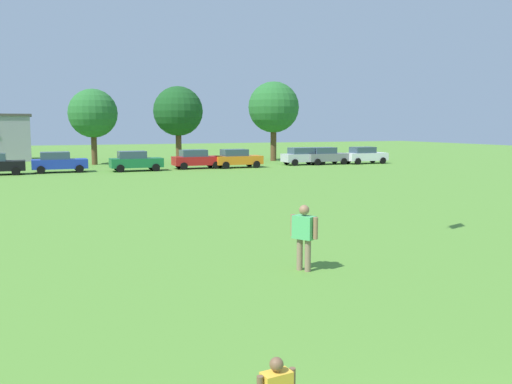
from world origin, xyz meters
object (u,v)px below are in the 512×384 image
at_px(tree_right, 178,111).
at_px(tree_far_right, 274,107).
at_px(tree_center, 93,114).
at_px(parked_car_silver_6, 304,156).
at_px(adult_bystander, 304,232).
at_px(parked_car_white_8, 365,155).
at_px(parked_car_orange_5, 237,158).
at_px(parked_car_red_4, 196,159).
at_px(parked_car_green_3, 135,161).
at_px(parked_car_gray_7, 325,156).
at_px(parked_car_blue_2, 59,162).

bearing_deg(tree_right, tree_far_right, -0.22).
bearing_deg(tree_center, parked_car_silver_6, -22.86).
bearing_deg(adult_bystander, parked_car_white_8, 115.40).
distance_m(parked_car_silver_6, tree_center, 20.82).
bearing_deg(adult_bystander, tree_far_right, 127.87).
height_order(parked_car_silver_6, tree_center, tree_center).
bearing_deg(tree_far_right, parked_car_orange_5, -132.34).
relative_size(parked_car_silver_6, parked_car_white_8, 1.00).
distance_m(parked_car_red_4, tree_far_right, 13.84).
distance_m(parked_car_green_3, parked_car_orange_5, 9.18).
distance_m(tree_center, tree_far_right, 18.64).
bearing_deg(parked_car_silver_6, parked_car_white_8, -6.80).
xyz_separation_m(tree_right, tree_far_right, (10.46, -0.04, 0.51)).
height_order(adult_bystander, parked_car_orange_5, adult_bystander).
relative_size(parked_car_red_4, parked_car_gray_7, 1.00).
distance_m(parked_car_white_8, tree_center, 27.06).
bearing_deg(tree_right, parked_car_red_4, -92.04).
bearing_deg(parked_car_green_3, parked_car_gray_7, 2.92).
bearing_deg(adult_bystander, parked_car_gray_7, 120.70).
distance_m(parked_car_white_8, tree_far_right, 11.16).
bearing_deg(parked_car_silver_6, parked_car_blue_2, -179.28).
bearing_deg(tree_center, tree_far_right, -3.75).
height_order(adult_bystander, parked_car_red_4, adult_bystander).
distance_m(parked_car_green_3, tree_far_right, 18.70).
distance_m(parked_car_blue_2, parked_car_gray_7, 24.75).
xyz_separation_m(parked_car_blue_2, tree_center, (3.66, 8.21, 4.10)).
distance_m(adult_bystander, parked_car_green_3, 33.90).
height_order(tree_center, tree_far_right, tree_far_right).
height_order(parked_car_red_4, tree_center, tree_center).
distance_m(adult_bystander, parked_car_gray_7, 40.24).
height_order(parked_car_green_3, parked_car_orange_5, same).
distance_m(parked_car_green_3, parked_car_silver_6, 16.49).
bearing_deg(parked_car_silver_6, parked_car_red_4, -177.07).
xyz_separation_m(parked_car_white_8, tree_far_right, (-6.70, 7.48, 4.87)).
distance_m(parked_car_blue_2, tree_far_right, 23.82).
relative_size(parked_car_orange_5, tree_right, 0.56).
xyz_separation_m(adult_bystander, tree_right, (7.21, 41.84, 4.16)).
height_order(parked_car_silver_6, parked_car_white_8, same).
bearing_deg(parked_car_silver_6, tree_far_right, 91.93).
height_order(parked_car_blue_2, parked_car_green_3, same).
bearing_deg(tree_right, adult_bystander, -99.77).
bearing_deg(parked_car_red_4, parked_car_green_3, -173.12).
relative_size(parked_car_silver_6, parked_car_gray_7, 1.00).
xyz_separation_m(parked_car_silver_6, tree_right, (-10.68, 6.75, 4.35)).
bearing_deg(parked_car_gray_7, parked_car_blue_2, -179.97).
xyz_separation_m(tree_center, tree_far_right, (18.59, -1.22, 0.77)).
distance_m(adult_bystander, tree_center, 43.21).
xyz_separation_m(parked_car_orange_5, parked_car_gray_7, (9.54, 0.74, 0.00)).
height_order(parked_car_red_4, tree_far_right, tree_far_right).
distance_m(parked_car_blue_2, parked_car_silver_6, 22.48).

